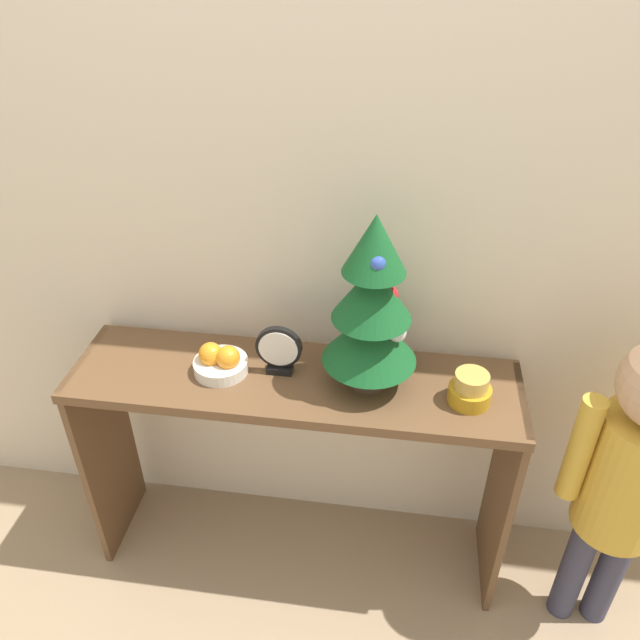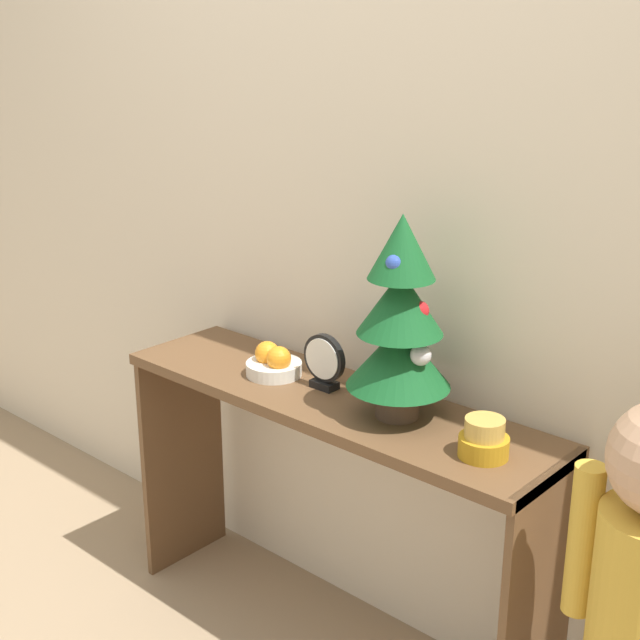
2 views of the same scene
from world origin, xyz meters
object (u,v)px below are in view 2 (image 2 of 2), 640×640
Objects in this scene: mini_tree at (400,321)px; desk_clock at (324,362)px; fruit_bowl at (274,363)px; singing_bowl at (484,440)px.

desk_clock is (-0.25, 0.01, -0.17)m from mini_tree.
desk_clock is at bearing 177.62° from mini_tree.
mini_tree is at bearing 1.67° from fruit_bowl.
singing_bowl is at bearing -5.75° from desk_clock.
fruit_bowl is 0.17m from desk_clock.
fruit_bowl is 1.35× the size of singing_bowl.
singing_bowl is at bearing -8.82° from mini_tree.
singing_bowl is at bearing -2.50° from fruit_bowl.
singing_bowl is (0.27, -0.04, -0.21)m from mini_tree.
mini_tree reaches higher than singing_bowl.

